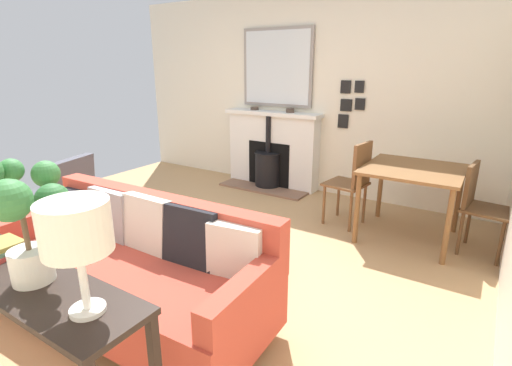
# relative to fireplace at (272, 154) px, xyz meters

# --- Properties ---
(ground_plane) EXTENTS (5.24, 5.35, 0.01)m
(ground_plane) POSITION_rel_fireplace_xyz_m (2.41, 0.27, -0.48)
(ground_plane) COLOR tan
(wall_left) EXTENTS (0.12, 5.35, 2.61)m
(wall_left) POSITION_rel_fireplace_xyz_m (-0.21, 0.27, 0.83)
(wall_left) COLOR silver
(wall_left) RESTS_ON ground
(fireplace) EXTENTS (0.57, 1.43, 1.07)m
(fireplace) POSITION_rel_fireplace_xyz_m (0.00, 0.00, 0.00)
(fireplace) COLOR brown
(fireplace) RESTS_ON ground
(mirror_over_mantel) EXTENTS (0.04, 1.06, 1.04)m
(mirror_over_mantel) POSITION_rel_fireplace_xyz_m (-0.12, 0.00, 1.17)
(mirror_over_mantel) COLOR gray
(mantel_bowl_near) EXTENTS (0.12, 0.12, 0.04)m
(mantel_bowl_near) POSITION_rel_fireplace_xyz_m (-0.03, -0.31, 0.62)
(mantel_bowl_near) COLOR #47382D
(mantel_bowl_near) RESTS_ON fireplace
(mantel_bowl_far) EXTENTS (0.12, 0.12, 0.06)m
(mantel_bowl_far) POSITION_rel_fireplace_xyz_m (-0.03, 0.27, 0.62)
(mantel_bowl_far) COLOR #47382D
(mantel_bowl_far) RESTS_ON fireplace
(sofa) EXTENTS (0.89, 2.02, 0.83)m
(sofa) POSITION_rel_fireplace_xyz_m (3.11, 0.74, -0.11)
(sofa) COLOR #B2B2B7
(sofa) RESTS_ON ground
(ottoman) EXTENTS (0.74, 0.87, 0.39)m
(ottoman) POSITION_rel_fireplace_xyz_m (2.30, 0.79, -0.24)
(ottoman) COLOR #B2B2B7
(ottoman) RESTS_ON ground
(armchair_accent) EXTENTS (0.79, 0.72, 0.80)m
(armchair_accent) POSITION_rel_fireplace_xyz_m (2.55, -1.03, -0.02)
(armchair_accent) COLOR #4C3321
(armchair_accent) RESTS_ON ground
(console_table) EXTENTS (0.35, 1.79, 0.75)m
(console_table) POSITION_rel_fireplace_xyz_m (3.88, 0.75, 0.19)
(console_table) COLOR black
(console_table) RESTS_ON ground
(table_lamp_far_end) EXTENTS (0.26, 0.26, 0.47)m
(table_lamp_far_end) POSITION_rel_fireplace_xyz_m (3.88, 1.42, 0.63)
(table_lamp_far_end) COLOR white
(table_lamp_far_end) RESTS_ON console_table
(potted_plant) EXTENTS (0.50, 0.41, 0.60)m
(potted_plant) POSITION_rel_fireplace_xyz_m (3.90, 1.02, 0.65)
(potted_plant) COLOR silver
(potted_plant) RESTS_ON console_table
(dining_table) EXTENTS (0.91, 0.90, 0.74)m
(dining_table) POSITION_rel_fireplace_xyz_m (0.77, 2.05, 0.16)
(dining_table) COLOR brown
(dining_table) RESTS_ON ground
(dining_chair_near_fireplace) EXTENTS (0.45, 0.45, 0.93)m
(dining_chair_near_fireplace) POSITION_rel_fireplace_xyz_m (0.78, 1.46, 0.07)
(dining_chair_near_fireplace) COLOR brown
(dining_chair_near_fireplace) RESTS_ON ground
(dining_chair_by_back_wall) EXTENTS (0.45, 0.45, 0.85)m
(dining_chair_by_back_wall) POSITION_rel_fireplace_xyz_m (0.76, 2.64, 0.02)
(dining_chair_by_back_wall) COLOR brown
(dining_chair_by_back_wall) RESTS_ON ground
(photo_gallery_row) EXTENTS (0.02, 0.33, 0.59)m
(photo_gallery_row) POSITION_rel_fireplace_xyz_m (-0.13, 1.05, 0.76)
(photo_gallery_row) COLOR black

